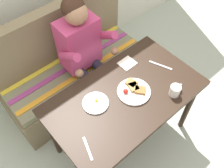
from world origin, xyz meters
TOP-DOWN VIEW (x-y plane):
  - ground_plane at (0.00, 0.00)m, footprint 8.00×8.00m
  - table at (0.00, 0.00)m, footprint 1.20×0.70m
  - couch at (0.00, 0.76)m, footprint 1.44×0.56m
  - person at (0.06, 0.59)m, footprint 0.45×0.61m
  - plate_breakfast at (0.07, -0.02)m, footprint 0.26×0.26m
  - plate_eggs at (-0.22, 0.09)m, footprint 0.20×0.20m
  - coffee_mug at (0.29, -0.24)m, footprint 0.12×0.08m
  - napkin at (0.23, 0.22)m, footprint 0.13×0.12m
  - fork at (-0.47, -0.15)m, footprint 0.07×0.17m
  - knife at (0.42, 0.02)m, footprint 0.09×0.19m

SIDE VIEW (x-z plane):
  - ground_plane at x=0.00m, z-range 0.00..0.00m
  - couch at x=0.00m, z-range -0.17..0.83m
  - table at x=0.00m, z-range 0.28..1.01m
  - fork at x=-0.47m, z-range 0.73..0.73m
  - knife at x=0.42m, z-range 0.73..0.73m
  - napkin at x=0.23m, z-range 0.73..0.74m
  - plate_eggs at x=-0.22m, z-range 0.72..0.76m
  - person at x=0.06m, z-range 0.13..1.35m
  - plate_breakfast at x=0.07m, z-range 0.72..0.77m
  - coffee_mug at x=0.29m, z-range 0.73..0.82m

